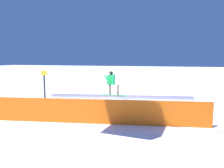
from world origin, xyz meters
The scene contains 5 objects.
ground_plane centered at (0.00, 0.00, 0.00)m, with size 120.00×120.00×0.00m, color white.
grind_box centered at (0.00, 0.00, 0.23)m, with size 7.96×1.83×0.51m.
snowboarder centered at (0.48, 0.06, 1.26)m, with size 1.48×0.42×1.38m.
safety_fence centered at (0.00, 3.73, 0.50)m, with size 8.77×0.06×0.99m, color #E95C0F.
trail_marker centered at (4.67, 0.38, 1.01)m, with size 0.40×0.10×1.87m.
Camera 1 is at (-2.87, 11.32, 2.58)m, focal length 33.58 mm.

